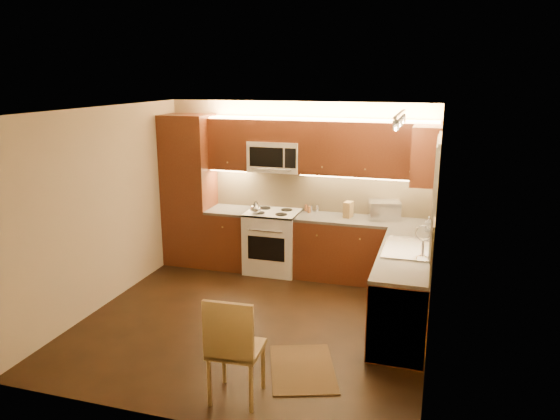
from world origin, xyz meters
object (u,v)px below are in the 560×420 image
(microwave, at_px, (276,156))
(toaster_oven, at_px, (384,210))
(kettle, at_px, (256,208))
(soap_bottle, at_px, (429,224))
(dining_chair, at_px, (236,346))
(stove, at_px, (273,241))
(sink, at_px, (407,242))
(knife_block, at_px, (348,209))

(microwave, height_order, toaster_oven, microwave)
(kettle, distance_m, soap_bottle, 2.42)
(dining_chair, bearing_deg, microwave, 98.40)
(toaster_oven, xyz_separation_m, soap_bottle, (0.62, -0.48, -0.03))
(stove, distance_m, sink, 2.35)
(dining_chair, bearing_deg, knife_block, 79.62)
(sink, height_order, dining_chair, sink)
(stove, bearing_deg, sink, -29.36)
(toaster_oven, height_order, knife_block, toaster_oven)
(microwave, relative_size, toaster_oven, 1.80)
(toaster_oven, relative_size, soap_bottle, 2.11)
(stove, relative_size, dining_chair, 0.90)
(stove, xyz_separation_m, sink, (2.00, -1.12, 0.52))
(stove, height_order, knife_block, knife_block)
(sink, height_order, soap_bottle, soap_bottle)
(sink, xyz_separation_m, dining_chair, (-1.33, -2.08, -0.46))
(dining_chair, bearing_deg, soap_bottle, 58.68)
(kettle, xyz_separation_m, soap_bottle, (2.41, -0.13, -0.01))
(kettle, height_order, knife_block, knife_block)
(sink, bearing_deg, soap_bottle, 74.63)
(toaster_oven, bearing_deg, stove, 170.72)
(stove, height_order, toaster_oven, toaster_oven)
(sink, bearing_deg, knife_block, 126.74)
(toaster_oven, height_order, dining_chair, toaster_oven)
(microwave, height_order, kettle, microwave)
(sink, height_order, toaster_oven, toaster_oven)
(stove, xyz_separation_m, knife_block, (1.10, 0.08, 0.55))
(sink, xyz_separation_m, soap_bottle, (0.22, 0.79, 0.02))
(stove, height_order, dining_chair, dining_chair)
(sink, height_order, kettle, kettle)
(microwave, distance_m, dining_chair, 3.61)
(toaster_oven, distance_m, knife_block, 0.50)
(stove, relative_size, toaster_oven, 2.18)
(sink, bearing_deg, toaster_oven, 107.61)
(microwave, distance_m, knife_block, 1.31)
(stove, distance_m, knife_block, 1.23)
(microwave, xyz_separation_m, kettle, (-0.20, -0.34, -0.71))
(soap_bottle, xyz_separation_m, dining_chair, (-1.55, -2.87, -0.49))
(microwave, relative_size, sink, 0.88)
(toaster_oven, distance_m, soap_bottle, 0.79)
(knife_block, bearing_deg, toaster_oven, 17.98)
(stove, height_order, soap_bottle, soap_bottle)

